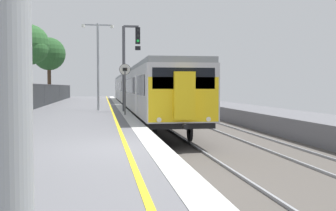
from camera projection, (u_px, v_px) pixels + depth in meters
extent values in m
cube|color=slate|center=(37.00, 170.00, 10.00)|extent=(6.40, 110.00, 1.00)
cube|color=silver|center=(156.00, 146.00, 10.42)|extent=(0.60, 110.00, 0.01)
cube|color=yellow|center=(126.00, 147.00, 10.31)|extent=(0.12, 110.00, 0.01)
cube|color=gray|center=(195.00, 183.00, 10.62)|extent=(0.07, 110.00, 0.08)
cube|color=gray|center=(248.00, 181.00, 10.84)|extent=(0.07, 110.00, 0.08)
cube|color=#B7B7BC|center=(153.00, 91.00, 25.35)|extent=(2.80, 19.64, 2.30)
cube|color=black|center=(153.00, 111.00, 25.41)|extent=(2.64, 19.04, 0.25)
cube|color=gray|center=(153.00, 70.00, 25.29)|extent=(2.68, 19.64, 0.24)
cube|color=black|center=(130.00, 86.00, 25.12)|extent=(0.02, 18.04, 0.84)
cube|color=silver|center=(136.00, 94.00, 20.29)|extent=(0.03, 1.10, 1.90)
cube|color=silver|center=(125.00, 91.00, 29.98)|extent=(0.03, 1.10, 1.90)
cylinder|color=black|center=(155.00, 133.00, 18.18)|extent=(0.12, 0.84, 0.84)
cylinder|color=black|center=(190.00, 132.00, 18.43)|extent=(0.12, 0.84, 0.84)
cylinder|color=black|center=(132.00, 112.00, 32.43)|extent=(0.12, 0.84, 0.84)
cylinder|color=black|center=(152.00, 112.00, 32.67)|extent=(0.12, 0.84, 0.84)
cube|color=#B7B7BC|center=(131.00, 89.00, 45.32)|extent=(2.80, 19.64, 2.30)
cube|color=black|center=(131.00, 101.00, 45.38)|extent=(2.64, 19.04, 0.25)
cube|color=gray|center=(131.00, 77.00, 45.26)|extent=(2.68, 19.64, 0.24)
cube|color=black|center=(118.00, 86.00, 45.09)|extent=(0.02, 18.04, 0.84)
cube|color=silver|center=(119.00, 90.00, 40.26)|extent=(0.03, 1.10, 1.90)
cube|color=silver|center=(116.00, 90.00, 49.95)|extent=(0.03, 1.10, 1.90)
cylinder|color=black|center=(128.00, 109.00, 38.15)|extent=(0.12, 0.84, 0.84)
cylinder|color=black|center=(144.00, 108.00, 38.40)|extent=(0.12, 0.84, 0.84)
cylinder|color=black|center=(121.00, 103.00, 52.40)|extent=(0.12, 0.84, 0.84)
cylinder|color=black|center=(133.00, 103.00, 52.64)|extent=(0.12, 0.84, 0.84)
cube|color=yellow|center=(184.00, 100.00, 15.71)|extent=(2.70, 0.10, 1.70)
cube|color=black|center=(184.00, 78.00, 15.66)|extent=(2.40, 0.08, 0.80)
cube|color=yellow|center=(184.00, 96.00, 15.56)|extent=(0.80, 0.24, 1.80)
cylinder|color=white|center=(159.00, 120.00, 15.54)|extent=(0.18, 0.06, 0.18)
cylinder|color=white|center=(208.00, 119.00, 15.83)|extent=(0.18, 0.06, 0.18)
cylinder|color=black|center=(185.00, 127.00, 15.47)|extent=(0.20, 0.35, 0.20)
cube|color=black|center=(131.00, 75.00, 45.25)|extent=(0.60, 0.90, 0.20)
cylinder|color=#47474C|center=(124.00, 69.00, 25.13)|extent=(0.18, 0.18, 5.14)
cube|color=#47474C|center=(131.00, 26.00, 25.09)|extent=(0.90, 0.12, 0.12)
cube|color=black|center=(138.00, 36.00, 25.17)|extent=(0.28, 0.20, 1.00)
cylinder|color=black|center=(138.00, 30.00, 25.04)|extent=(0.16, 0.04, 0.16)
cylinder|color=black|center=(138.00, 36.00, 25.05)|extent=(0.16, 0.04, 0.16)
cylinder|color=#19D83F|center=(138.00, 41.00, 25.07)|extent=(0.16, 0.04, 0.16)
cube|color=black|center=(138.00, 48.00, 25.21)|extent=(0.32, 0.16, 0.24)
cylinder|color=#59595B|center=(125.00, 93.00, 22.10)|extent=(0.08, 0.08, 2.36)
cylinder|color=black|center=(125.00, 69.00, 22.04)|extent=(0.59, 0.02, 0.59)
cylinder|color=silver|center=(125.00, 69.00, 22.03)|extent=(0.56, 0.02, 0.56)
cube|color=black|center=(125.00, 69.00, 22.02)|extent=(0.24, 0.01, 0.18)
cylinder|color=#93999E|center=(98.00, 67.00, 26.48)|extent=(0.14, 0.14, 5.52)
cube|color=#93999E|center=(105.00, 25.00, 26.43)|extent=(0.90, 0.08, 0.08)
cylinder|color=silver|center=(112.00, 27.00, 26.50)|extent=(0.20, 0.20, 0.18)
cube|color=#93999E|center=(90.00, 25.00, 26.29)|extent=(0.90, 0.08, 0.08)
cylinder|color=silver|center=(83.00, 26.00, 26.22)|extent=(0.20, 0.20, 0.18)
cylinder|color=#38383D|center=(12.00, 100.00, 21.01)|extent=(0.07, 0.07, 1.68)
cylinder|color=#38383D|center=(44.00, 95.00, 32.55)|extent=(0.07, 0.07, 1.68)
cylinder|color=#38383D|center=(59.00, 93.00, 44.08)|extent=(0.07, 0.07, 1.68)
cylinder|color=#38383D|center=(68.00, 92.00, 55.62)|extent=(0.07, 0.07, 1.68)
cylinder|color=#473323|center=(49.00, 82.00, 45.59)|extent=(0.40, 0.40, 4.12)
sphere|color=#234C23|center=(49.00, 54.00, 45.45)|extent=(3.58, 3.58, 3.58)
sphere|color=#234C23|center=(49.00, 58.00, 45.03)|extent=(2.47, 2.47, 2.47)
cylinder|color=#473323|center=(29.00, 80.00, 36.92)|extent=(0.33, 0.33, 4.25)
sphere|color=#285628|center=(29.00, 45.00, 36.79)|extent=(3.58, 3.58, 3.58)
sphere|color=#285628|center=(34.00, 49.00, 36.45)|extent=(2.40, 2.40, 2.40)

